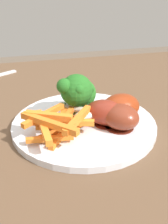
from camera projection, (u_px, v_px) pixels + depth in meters
dining_table at (93, 155)px, 0.59m from camera, size 1.22×0.81×0.71m
dinner_plate at (84, 124)px, 0.51m from camera, size 0.27×0.27×0.01m
broccoli_floret_front at (82, 94)px, 0.51m from camera, size 0.06×0.06×0.07m
broccoli_floret_middle at (76, 91)px, 0.50m from camera, size 0.07×0.06×0.08m
carrot_fries_pile at (59, 123)px, 0.45m from camera, size 0.14×0.13×0.04m
chicken_drumstick_near at (118, 116)px, 0.48m from camera, size 0.09×0.11×0.04m
chicken_drumstick_far at (118, 108)px, 0.50m from camera, size 0.13×0.07×0.05m
chicken_drumstick_extra at (103, 112)px, 0.49m from camera, size 0.13×0.10×0.05m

